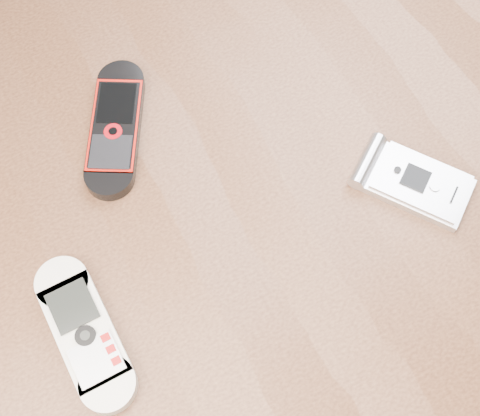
# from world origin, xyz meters

# --- Properties ---
(ground) EXTENTS (4.00, 4.00, 0.00)m
(ground) POSITION_xyz_m (0.00, 0.00, 0.00)
(ground) COLOR #472B19
(ground) RESTS_ON ground
(table) EXTENTS (1.20, 0.80, 0.75)m
(table) POSITION_xyz_m (0.00, 0.00, 0.64)
(table) COLOR black
(table) RESTS_ON ground
(nokia_white) EXTENTS (0.05, 0.14, 0.02)m
(nokia_white) POSITION_xyz_m (-0.16, -0.04, 0.76)
(nokia_white) COLOR silver
(nokia_white) RESTS_ON table
(nokia_black_red) EXTENTS (0.11, 0.15, 0.01)m
(nokia_black_red) POSITION_xyz_m (-0.06, 0.13, 0.76)
(nokia_black_red) COLOR black
(nokia_black_red) RESTS_ON table
(motorola_razr) EXTENTS (0.11, 0.12, 0.02)m
(motorola_razr) POSITION_xyz_m (0.16, -0.05, 0.76)
(motorola_razr) COLOR silver
(motorola_razr) RESTS_ON table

